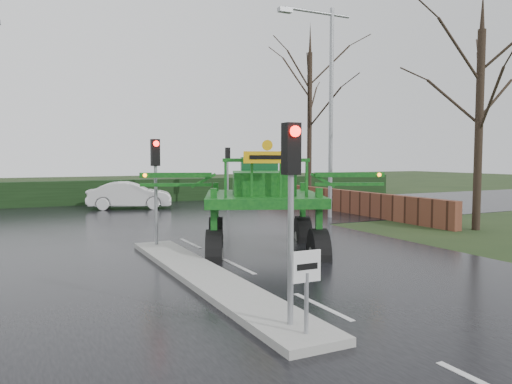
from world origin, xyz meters
name	(u,v)px	position (x,y,z in m)	size (l,w,h in m)	color
ground	(322,307)	(0.00, 0.00, 0.00)	(140.00, 140.00, 0.00)	black
road_main	(173,235)	(0.00, 10.00, 0.00)	(14.00, 80.00, 0.02)	black
road_cross	(137,218)	(0.00, 16.00, 0.01)	(80.00, 12.00, 0.02)	black
median_island	(206,277)	(-1.30, 3.00, 0.09)	(1.20, 10.00, 0.16)	gray
hedge_row	(107,192)	(0.00, 24.00, 0.75)	(44.00, 0.90, 1.50)	black
brick_wall	(319,198)	(10.50, 16.00, 0.60)	(0.40, 20.00, 1.20)	#592D1E
keep_left_sign	(307,278)	(-1.30, -1.50, 1.06)	(0.50, 0.07, 1.35)	gray
traffic_signal_near	(291,180)	(-1.30, -1.01, 2.59)	(0.26, 0.33, 3.52)	gray
traffic_signal_mid	(156,169)	(-1.30, 7.49, 2.59)	(0.26, 0.33, 3.52)	gray
traffic_signal_far	(228,163)	(6.50, 20.01, 2.59)	(0.26, 0.33, 3.52)	gray
street_light_right	(326,93)	(8.19, 12.00, 5.99)	(3.85, 0.30, 10.00)	gray
tree_right_near	(480,101)	(11.50, 6.00, 5.20)	(5.60, 5.60, 9.64)	black
tree_right_far	(310,105)	(13.00, 21.00, 6.50)	(7.00, 7.00, 12.05)	black
crop_sprayer	(214,189)	(-0.09, 5.55, 2.04)	(7.17, 5.80, 4.31)	black
white_sedan	(130,209)	(0.61, 20.32, 0.00)	(1.61, 4.63, 1.53)	silver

